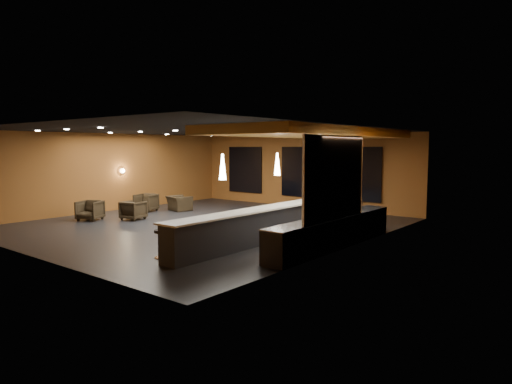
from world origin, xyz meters
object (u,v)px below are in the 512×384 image
Objects in this scene: staff_b at (343,206)px; prep_counter at (333,232)px; column at (340,177)px; bar_stool_3 at (247,222)px; armchair_c at (146,203)px; staff_c at (356,209)px; bar_stool_5 at (289,215)px; pendant_1 at (277,164)px; pendant_0 at (223,167)px; bar_stool_1 at (191,234)px; bar_counter at (267,225)px; armchair_a at (90,210)px; bar_stool_6 at (304,211)px; bar_stool_4 at (266,218)px; bar_stool_0 at (161,240)px; armchair_b at (133,210)px; staff_a at (334,205)px; pendant_2 at (319,162)px; armchair_d at (179,203)px; bar_stool_2 at (224,226)px.

prep_counter is at bearing -61.72° from staff_b.
column is 4.92m from bar_stool_3.
staff_c is at bearing -11.97° from armchair_c.
bar_stool_5 is (0.03, 2.27, -0.04)m from bar_stool_3.
pendant_0 is at bearing -90.00° from pendant_1.
pendant_1 reaches higher than staff_b.
pendant_1 is 0.93× the size of bar_stool_1.
bar_counter is at bearing 90.00° from pendant_0.
bar_stool_5 reaches higher than armchair_a.
bar_stool_4 is at bearing -91.69° from bar_stool_6.
pendant_1 is (-2.00, 0.00, 1.92)m from prep_counter.
column is at bearing 84.16° from bar_stool_0.
bar_stool_5 is at bearing 107.18° from bar_counter.
armchair_c is at bearing -161.30° from column.
pendant_1 is at bearing 171.60° from armchair_b.
prep_counter is 7.25× the size of armchair_b.
staff_a is 5.40m from bar_stool_1.
pendant_1 reaches higher than bar_stool_4.
pendant_2 is at bearing 81.04° from bar_stool_1.
armchair_b is 1.05× the size of bar_stool_5.
prep_counter is 1.71× the size of column.
staff_c reaches higher than bar_stool_0.
armchair_c is 7.44m from bar_stool_4.
staff_a is 1.60m from bar_stool_5.
pendant_0 is 5.21m from staff_c.
pendant_1 reaches higher than armchair_a.
armchair_d is at bearing -171.78° from staff_b.
bar_stool_6 is at bearing -175.01° from staff_b.
staff_b reaches higher than armchair_d.
column reaches higher than bar_stool_5.
bar_stool_3 is (-1.56, -3.36, -0.30)m from staff_b.
bar_counter is 3.17m from staff_c.
bar_stool_0 reaches higher than armchair_d.
armchair_c is (-8.25, 3.81, -1.96)m from pendant_0.
pendant_2 is at bearing 77.42° from bar_stool_3.
pendant_1 reaches higher than bar_stool_1.
prep_counter reaches higher than bar_stool_2.
armchair_d is (-7.25, 2.89, -0.17)m from bar_counter.
bar_counter is 3.56m from bar_stool_0.
staff_a reaches higher than bar_stool_0.
prep_counter reaches higher than bar_stool_4.
pendant_2 reaches higher than staff_c.
bar_stool_4 is (6.41, -1.84, 0.16)m from armchair_d.
bar_stool_4 reaches higher than bar_stool_0.
pendant_0 is 5.64m from bar_stool_6.
bar_stool_6 is (-0.08, 3.38, -0.05)m from bar_stool_3.
armchair_a is at bearing 94.36° from armchair_d.
bar_stool_0 is (-0.83, -6.46, -1.87)m from pendant_2.
bar_counter is 2.06m from prep_counter.
bar_stool_5 is 1.12m from bar_stool_6.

